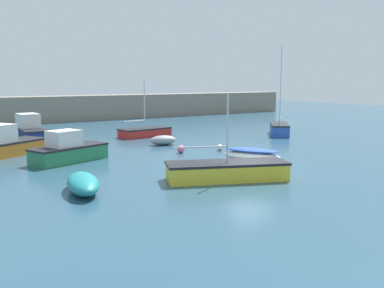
# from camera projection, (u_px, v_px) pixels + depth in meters

# --- Properties ---
(ground_plane) EXTENTS (120.00, 120.00, 0.20)m
(ground_plane) POSITION_uv_depth(u_px,v_px,m) (248.00, 170.00, 23.64)
(ground_plane) COLOR #284C60
(harbor_breakwater) EXTENTS (65.93, 3.33, 3.00)m
(harbor_breakwater) POSITION_uv_depth(u_px,v_px,m) (65.00, 108.00, 51.00)
(harbor_breakwater) COLOR gray
(harbor_breakwater) RESTS_ON ground_plane
(open_tender_yellow) EXTENTS (2.06, 3.69, 0.79)m
(open_tender_yellow) POSITION_uv_depth(u_px,v_px,m) (83.00, 183.00, 18.58)
(open_tender_yellow) COLOR teal
(open_tender_yellow) RESTS_ON ground_plane
(fishing_dinghy_green) EXTENTS (2.19, 1.51, 0.73)m
(fishing_dinghy_green) POSITION_uv_depth(u_px,v_px,m) (163.00, 140.00, 32.21)
(fishing_dinghy_green) COLOR gray
(fishing_dinghy_green) RESTS_ON ground_plane
(sailboat_tall_mast) EXTENTS (4.06, 4.35, 7.85)m
(sailboat_tall_mast) POSITION_uv_depth(u_px,v_px,m) (279.00, 129.00, 38.26)
(sailboat_tall_mast) COLOR #2D56B7
(sailboat_tall_mast) RESTS_ON ground_plane
(cabin_cruiser_white) EXTENTS (2.22, 5.50, 2.10)m
(cabin_cruiser_white) POSITION_uv_depth(u_px,v_px,m) (29.00, 130.00, 35.47)
(cabin_cruiser_white) COLOR navy
(cabin_cruiser_white) RESTS_ON ground_plane
(rowboat_with_red_cover) EXTENTS (2.92, 3.78, 0.79)m
(rowboat_with_red_cover) POSITION_uv_depth(u_px,v_px,m) (252.00, 155.00, 25.74)
(rowboat_with_red_cover) COLOR white
(rowboat_with_red_cover) RESTS_ON ground_plane
(motorboat_grey_hull) EXTENTS (4.97, 3.24, 1.92)m
(motorboat_grey_hull) POSITION_uv_depth(u_px,v_px,m) (68.00, 150.00, 25.50)
(motorboat_grey_hull) COLOR #287A4C
(motorboat_grey_hull) RESTS_ON ground_plane
(motorboat_with_cabin) EXTENTS (5.54, 4.46, 2.07)m
(motorboat_with_cabin) POSITION_uv_depth(u_px,v_px,m) (5.00, 145.00, 27.60)
(motorboat_with_cabin) COLOR orange
(motorboat_with_cabin) RESTS_ON ground_plane
(sailboat_short_mast) EXTENTS (4.70, 2.39, 4.76)m
(sailboat_short_mast) POSITION_uv_depth(u_px,v_px,m) (145.00, 132.00, 37.04)
(sailboat_short_mast) COLOR red
(sailboat_short_mast) RESTS_ON ground_plane
(sailboat_twin_hulled) EXTENTS (6.20, 3.96, 4.21)m
(sailboat_twin_hulled) POSITION_uv_depth(u_px,v_px,m) (227.00, 171.00, 20.90)
(sailboat_twin_hulled) COLOR yellow
(sailboat_twin_hulled) RESTS_ON ground_plane
(mooring_buoy_white) EXTENTS (0.43, 0.43, 0.43)m
(mooring_buoy_white) POSITION_uv_depth(u_px,v_px,m) (220.00, 147.00, 29.68)
(mooring_buoy_white) COLOR white
(mooring_buoy_white) RESTS_ON ground_plane
(mooring_buoy_pink) EXTENTS (0.52, 0.52, 0.52)m
(mooring_buoy_pink) POSITION_uv_depth(u_px,v_px,m) (181.00, 149.00, 28.72)
(mooring_buoy_pink) COLOR #EA668C
(mooring_buoy_pink) RESTS_ON ground_plane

